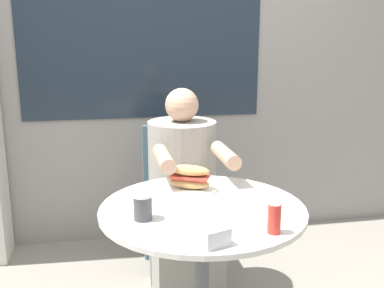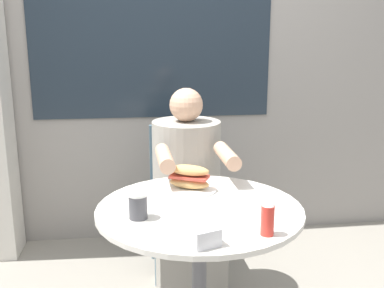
% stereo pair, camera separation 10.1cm
% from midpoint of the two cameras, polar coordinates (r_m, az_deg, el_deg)
% --- Properties ---
extents(storefront_wall, '(8.00, 0.09, 2.80)m').
position_cam_midpoint_polar(storefront_wall, '(3.05, -5.30, 13.73)').
color(storefront_wall, gray).
rests_on(storefront_wall, ground_plane).
extents(cafe_table, '(0.81, 0.81, 0.74)m').
position_cam_midpoint_polar(cafe_table, '(1.85, -0.31, -13.51)').
color(cafe_table, beige).
rests_on(cafe_table, ground_plane).
extents(diner_chair, '(0.39, 0.39, 0.87)m').
position_cam_midpoint_polar(diner_chair, '(2.73, -3.42, -5.05)').
color(diner_chair, slate).
rests_on(diner_chair, ground_plane).
extents(seated_diner, '(0.36, 0.65, 1.14)m').
position_cam_midpoint_polar(seated_diner, '(2.41, -2.28, -8.40)').
color(seated_diner, gray).
rests_on(seated_diner, ground_plane).
extents(sandwich_on_plate, '(0.24, 0.24, 0.11)m').
position_cam_midpoint_polar(sandwich_on_plate, '(1.94, -1.82, -4.60)').
color(sandwich_on_plate, white).
rests_on(sandwich_on_plate, cafe_table).
extents(drink_cup, '(0.07, 0.07, 0.10)m').
position_cam_midpoint_polar(drink_cup, '(1.65, -8.04, -7.89)').
color(drink_cup, '#424247').
rests_on(drink_cup, cafe_table).
extents(napkin_box, '(0.11, 0.11, 0.06)m').
position_cam_midpoint_polar(napkin_box, '(1.47, 0.58, -11.51)').
color(napkin_box, silver).
rests_on(napkin_box, cafe_table).
extents(condiment_bottle, '(0.05, 0.05, 0.13)m').
position_cam_midpoint_polar(condiment_bottle, '(1.54, 8.56, -8.94)').
color(condiment_bottle, red).
rests_on(condiment_bottle, cafe_table).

